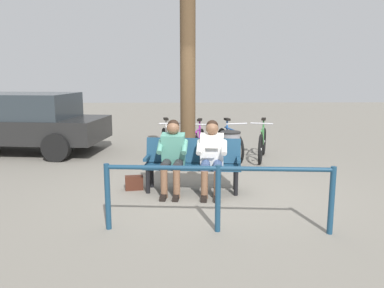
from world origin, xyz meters
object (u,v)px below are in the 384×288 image
(tree_trunk, at_px, (188,72))
(bicycle_blue, at_px, (262,144))
(bicycle_purple, at_px, (198,145))
(bicycle_silver, at_px, (229,144))
(person_companion, at_px, (173,153))
(parked_car, at_px, (21,122))
(bicycle_black, at_px, (167,144))
(bench, at_px, (193,161))
(litter_bin, at_px, (230,151))
(handbag, at_px, (134,183))
(person_reading, at_px, (212,154))

(tree_trunk, bearing_deg, bicycle_blue, -153.03)
(bicycle_blue, distance_m, bicycle_purple, 1.47)
(bicycle_silver, relative_size, bicycle_purple, 0.99)
(person_companion, distance_m, bicycle_purple, 2.42)
(bicycle_silver, height_order, bicycle_purple, same)
(bicycle_blue, distance_m, parked_car, 5.92)
(person_companion, xyz_separation_m, bicycle_black, (0.20, -2.53, -0.30))
(bicycle_purple, xyz_separation_m, parked_car, (4.36, -1.04, 0.41))
(bench, xyz_separation_m, person_companion, (0.33, 0.13, 0.16))
(litter_bin, distance_m, bicycle_purple, 1.09)
(bicycle_purple, bearing_deg, handbag, -17.66)
(person_companion, height_order, tree_trunk, tree_trunk)
(handbag, distance_m, parked_car, 4.60)
(bicycle_purple, distance_m, parked_car, 4.51)
(bicycle_silver, relative_size, parked_car, 0.38)
(bicycle_silver, bearing_deg, parked_car, -114.08)
(person_companion, relative_size, handbag, 4.00)
(bench, bearing_deg, person_reading, 152.95)
(bench, height_order, bicycle_silver, bicycle_silver)
(bicycle_purple, bearing_deg, bicycle_silver, 107.20)
(parked_car, bearing_deg, bicycle_silver, 176.18)
(tree_trunk, relative_size, bicycle_purple, 2.37)
(bicycle_purple, bearing_deg, parked_car, -93.03)
(bicycle_silver, bearing_deg, person_companion, -40.06)
(litter_bin, height_order, parked_car, parked_car)
(handbag, height_order, bicycle_blue, bicycle_blue)
(handbag, distance_m, bicycle_blue, 3.52)
(litter_bin, xyz_separation_m, parked_car, (4.97, -1.94, 0.37))
(person_reading, distance_m, litter_bin, 1.61)
(bicycle_black, height_order, parked_car, parked_car)
(person_companion, xyz_separation_m, bicycle_silver, (-1.22, -2.44, -0.30))
(person_companion, xyz_separation_m, bicycle_blue, (-1.98, -2.47, -0.30))
(bench, distance_m, bicycle_silver, 2.47)
(bench, bearing_deg, bicycle_blue, -119.23)
(bench, height_order, handbag, bench)
(person_companion, height_order, parked_car, parked_car)
(bench, distance_m, person_companion, 0.39)
(bicycle_blue, bearing_deg, person_reading, -12.32)
(tree_trunk, distance_m, bicycle_purple, 1.79)
(bicycle_blue, bearing_deg, tree_trunk, -47.41)
(person_companion, height_order, litter_bin, person_companion)
(litter_bin, distance_m, parked_car, 5.35)
(bicycle_blue, relative_size, bicycle_black, 0.98)
(person_reading, bearing_deg, bicycle_blue, -112.00)
(bicycle_blue, xyz_separation_m, bicycle_purple, (1.47, 0.12, 0.00))
(parked_car, bearing_deg, handbag, 141.44)
(person_companion, relative_size, bicycle_blue, 0.73)
(person_companion, height_order, bicycle_black, person_companion)
(tree_trunk, bearing_deg, bicycle_black, -63.65)
(person_reading, bearing_deg, litter_bin, -101.71)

